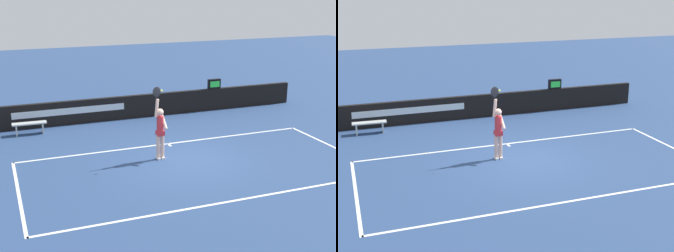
% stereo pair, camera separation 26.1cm
% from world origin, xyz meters
% --- Properties ---
extents(ground_plane, '(60.00, 60.00, 0.00)m').
position_xyz_m(ground_plane, '(0.00, 0.00, 0.00)').
color(ground_plane, navy).
extents(court_lines, '(11.04, 5.17, 0.00)m').
position_xyz_m(court_lines, '(0.00, -0.74, 0.00)').
color(court_lines, white).
rests_on(court_lines, ground).
extents(back_wall, '(15.37, 0.22, 1.00)m').
position_xyz_m(back_wall, '(-0.01, 5.57, 0.50)').
color(back_wall, black).
rests_on(back_wall, ground).
extents(speed_display, '(0.60, 0.18, 0.44)m').
position_xyz_m(speed_display, '(3.72, 5.57, 1.22)').
color(speed_display, black).
rests_on(speed_display, back_wall).
extents(tennis_player, '(0.44, 0.45, 2.50)m').
position_xyz_m(tennis_player, '(-0.80, 0.42, 1.04)').
color(tennis_player, beige).
rests_on(tennis_player, ground).
extents(tennis_ball, '(0.06, 0.06, 0.06)m').
position_xyz_m(tennis_ball, '(-0.85, 0.12, 2.42)').
color(tennis_ball, '#CFDB30').
extents(courtside_bench_near, '(1.32, 0.40, 0.47)m').
position_xyz_m(courtside_bench_near, '(-4.65, 4.78, 0.35)').
color(courtside_bench_near, '#B1B7B4').
rests_on(courtside_bench_near, ground).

